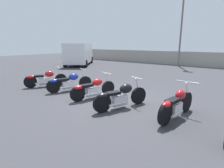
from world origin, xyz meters
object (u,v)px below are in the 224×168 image
object	(u,v)px
motorcycle_slot_2	(93,89)
parked_van	(79,53)
motorcycle_slot_0	(45,79)
motorcycle_slot_1	(69,82)
motorcycle_slot_3	(121,96)
motorcycle_slot_4	(176,105)
light_pole_left	(182,19)

from	to	relation	value
motorcycle_slot_2	parked_van	world-z (taller)	parked_van
motorcycle_slot_0	motorcycle_slot_1	world-z (taller)	motorcycle_slot_1
motorcycle_slot_3	motorcycle_slot_4	distance (m)	1.78
motorcycle_slot_3	motorcycle_slot_4	xyz separation A→B (m)	(1.76, 0.30, -0.00)
motorcycle_slot_2	parked_van	distance (m)	11.59
motorcycle_slot_3	parked_van	distance (m)	12.92
light_pole_left	motorcycle_slot_3	distance (m)	13.51
motorcycle_slot_0	motorcycle_slot_4	xyz separation A→B (m)	(6.55, 0.12, 0.02)
motorcycle_slot_3	motorcycle_slot_2	bearing A→B (deg)	-168.89
motorcycle_slot_0	motorcycle_slot_2	world-z (taller)	motorcycle_slot_0
light_pole_left	parked_van	size ratio (longest dim) A/B	1.39
motorcycle_slot_3	motorcycle_slot_4	bearing A→B (deg)	29.88
motorcycle_slot_0	motorcycle_slot_2	xyz separation A→B (m)	(3.28, 0.05, -0.00)
motorcycle_slot_2	parked_van	bearing A→B (deg)	154.83
motorcycle_slot_0	motorcycle_slot_4	distance (m)	6.55
motorcycle_slot_0	motorcycle_slot_4	bearing A→B (deg)	30.81
light_pole_left	motorcycle_slot_3	xyz separation A→B (m)	(1.99, -12.78, -3.90)
motorcycle_slot_2	motorcycle_slot_3	xyz separation A→B (m)	(1.52, -0.24, 0.02)
motorcycle_slot_3	parked_van	xyz separation A→B (m)	(-10.39, 7.65, 0.78)
motorcycle_slot_0	light_pole_left	bearing A→B (deg)	107.25
light_pole_left	motorcycle_slot_0	bearing A→B (deg)	-102.54
motorcycle_slot_1	motorcycle_slot_3	world-z (taller)	motorcycle_slot_3
motorcycle_slot_3	motorcycle_slot_4	world-z (taller)	motorcycle_slot_4
motorcycle_slot_1	motorcycle_slot_3	xyz separation A→B (m)	(3.16, -0.39, 0.01)
motorcycle_slot_2	light_pole_left	bearing A→B (deg)	106.87
motorcycle_slot_4	parked_van	world-z (taller)	parked_van
motorcycle_slot_1	parked_van	size ratio (longest dim) A/B	0.39
motorcycle_slot_1	motorcycle_slot_0	bearing A→B (deg)	-152.02
motorcycle_slot_1	motorcycle_slot_4	size ratio (longest dim) A/B	1.01
motorcycle_slot_4	motorcycle_slot_2	bearing A→B (deg)	-171.20
motorcycle_slot_2	motorcycle_slot_4	xyz separation A→B (m)	(3.27, 0.07, 0.02)
motorcycle_slot_1	light_pole_left	bearing A→B (deg)	105.53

